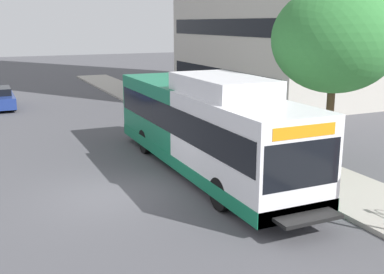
{
  "coord_description": "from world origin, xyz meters",
  "views": [
    {
      "loc": [
        -3.42,
        -13.8,
        5.33
      ],
      "look_at": [
        2.89,
        0.09,
        1.6
      ],
      "focal_mm": 43.71,
      "sensor_mm": 36.0,
      "label": 1
    }
  ],
  "objects": [
    {
      "name": "transit_bus",
      "position": [
        3.77,
        1.01,
        1.7
      ],
      "size": [
        2.58,
        12.25,
        3.65
      ],
      "color": "white",
      "rests_on": "ground"
    },
    {
      "name": "ground_plane",
      "position": [
        0.0,
        8.0,
        0.0
      ],
      "size": [
        120.0,
        120.0,
        0.0
      ],
      "primitive_type": "plane",
      "color": "#4C4C51"
    },
    {
      "name": "street_tree_near_stop",
      "position": [
        7.85,
        -0.91,
        4.78
      ],
      "size": [
        4.37,
        4.37,
        6.51
      ],
      "color": "#4C3823",
      "rests_on": "sidewalk_curb"
    },
    {
      "name": "sidewalk_curb",
      "position": [
        7.0,
        6.0,
        0.07
      ],
      "size": [
        3.0,
        56.0,
        0.14
      ],
      "primitive_type": "cube",
      "color": "#A8A399",
      "rests_on": "ground"
    }
  ]
}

